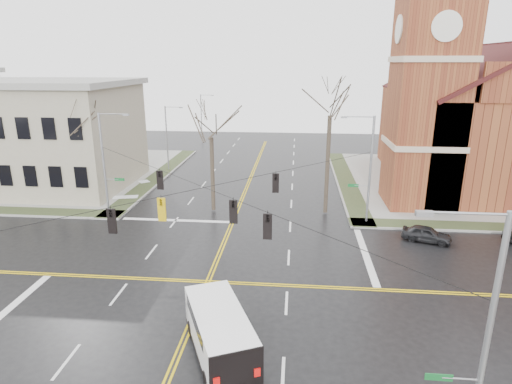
# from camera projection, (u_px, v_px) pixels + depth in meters

# --- Properties ---
(ground) EXTENTS (120.00, 120.00, 0.00)m
(ground) POSITION_uv_depth(u_px,v_px,m) (208.00, 282.00, 26.92)
(ground) COLOR black
(ground) RESTS_ON ground
(sidewalks) EXTENTS (80.00, 80.00, 0.17)m
(sidewalks) POSITION_uv_depth(u_px,v_px,m) (208.00, 281.00, 26.90)
(sidewalks) COLOR gray
(sidewalks) RESTS_ON ground
(road_markings) EXTENTS (100.00, 100.00, 0.01)m
(road_markings) POSITION_uv_depth(u_px,v_px,m) (208.00, 282.00, 26.92)
(road_markings) COLOR gold
(road_markings) RESTS_ON ground
(church) EXTENTS (24.28, 27.48, 27.50)m
(church) POSITION_uv_depth(u_px,v_px,m) (479.00, 109.00, 45.84)
(church) COLOR maroon
(church) RESTS_ON ground
(civic_building_a) EXTENTS (18.00, 14.00, 11.00)m
(civic_building_a) POSITION_uv_depth(u_px,v_px,m) (44.00, 137.00, 46.35)
(civic_building_a) COLOR gray
(civic_building_a) RESTS_ON ground
(signal_pole_ne) EXTENTS (2.75, 0.22, 9.00)m
(signal_pole_ne) POSITION_uv_depth(u_px,v_px,m) (368.00, 167.00, 35.41)
(signal_pole_ne) COLOR gray
(signal_pole_ne) RESTS_ON ground
(signal_pole_nw) EXTENTS (2.75, 0.22, 9.00)m
(signal_pole_nw) POSITION_uv_depth(u_px,v_px,m) (105.00, 161.00, 37.45)
(signal_pole_nw) COLOR gray
(signal_pole_nw) RESTS_ON ground
(signal_pole_se) EXTENTS (2.75, 0.22, 9.00)m
(signal_pole_se) POSITION_uv_depth(u_px,v_px,m) (482.00, 336.00, 13.51)
(signal_pole_se) COLOR gray
(signal_pole_se) RESTS_ON ground
(span_wires) EXTENTS (23.02, 23.02, 0.03)m
(span_wires) POSITION_uv_depth(u_px,v_px,m) (204.00, 187.00, 25.12)
(span_wires) COLOR black
(span_wires) RESTS_ON ground
(traffic_signals) EXTENTS (8.21, 8.26, 1.30)m
(traffic_signals) POSITION_uv_depth(u_px,v_px,m) (203.00, 203.00, 24.70)
(traffic_signals) COLOR black
(traffic_signals) RESTS_ON ground
(streetlight_north_a) EXTENTS (2.30, 0.20, 8.00)m
(streetlight_north_a) POSITION_uv_depth(u_px,v_px,m) (168.00, 136.00, 53.25)
(streetlight_north_a) COLOR gray
(streetlight_north_a) RESTS_ON ground
(streetlight_north_b) EXTENTS (2.30, 0.20, 8.00)m
(streetlight_north_b) POSITION_uv_depth(u_px,v_px,m) (202.00, 116.00, 72.30)
(streetlight_north_b) COLOR gray
(streetlight_north_b) RESTS_ON ground
(cargo_van) EXTENTS (4.46, 6.28, 2.24)m
(cargo_van) POSITION_uv_depth(u_px,v_px,m) (218.00, 327.00, 20.07)
(cargo_van) COLOR white
(cargo_van) RESTS_ON ground
(parked_car_a) EXTENTS (3.88, 2.61, 1.23)m
(parked_car_a) POSITION_uv_depth(u_px,v_px,m) (427.00, 234.00, 32.82)
(parked_car_a) COLOR black
(parked_car_a) RESTS_ON ground
(tree_nw_far) EXTENTS (4.00, 4.00, 10.25)m
(tree_nw_far) POSITION_uv_depth(u_px,v_px,m) (77.00, 129.00, 38.85)
(tree_nw_far) COLOR #362D22
(tree_nw_far) RESTS_ON ground
(tree_nw_near) EXTENTS (4.00, 4.00, 10.10)m
(tree_nw_near) POSITION_uv_depth(u_px,v_px,m) (211.00, 132.00, 37.58)
(tree_nw_near) COLOR #362D22
(tree_nw_near) RESTS_ON ground
(tree_ne) EXTENTS (4.00, 4.00, 13.10)m
(tree_ne) POSITION_uv_depth(u_px,v_px,m) (330.00, 109.00, 36.27)
(tree_ne) COLOR #362D22
(tree_ne) RESTS_ON ground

